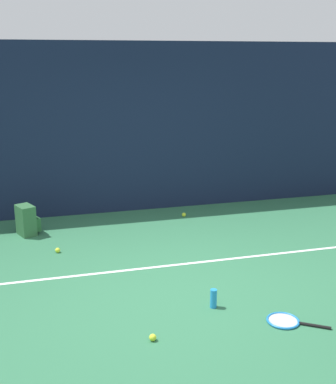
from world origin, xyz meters
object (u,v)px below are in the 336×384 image
tennis_ball_near_player (153,337)px  tennis_racket (286,321)px  backpack (27,221)px  tennis_ball_by_fence (58,250)px  water_bottle (213,298)px  tennis_ball_mid_court (184,215)px

tennis_ball_near_player → tennis_racket: bearing=-1.0°
backpack → tennis_ball_near_player: 3.39m
tennis_ball_by_fence → water_bottle: size_ratio=0.33×
tennis_ball_by_fence → water_bottle: 2.43m
tennis_racket → tennis_ball_mid_court: 3.42m
water_bottle → tennis_ball_mid_court: bearing=78.9°
tennis_racket → backpack: backpack is taller
tennis_ball_near_player → tennis_ball_by_fence: 2.48m
tennis_ball_mid_court → water_bottle: water_bottle is taller
backpack → tennis_ball_by_fence: backpack is taller
tennis_ball_mid_court → water_bottle: (-0.58, -2.96, 0.07)m
backpack → tennis_racket: bearing=-166.2°
tennis_racket → tennis_ball_by_fence: (-2.05, 2.40, 0.02)m
tennis_racket → water_bottle: bearing=-4.7°
backpack → tennis_ball_by_fence: size_ratio=6.67×
tennis_ball_near_player → tennis_ball_mid_court: size_ratio=1.00×
tennis_ball_mid_court → tennis_ball_near_player: bearing=-111.4°
tennis_racket → tennis_ball_by_fence: bearing=-15.5°
tennis_ball_mid_court → tennis_ball_by_fence: bearing=-153.5°
tennis_ball_near_player → water_bottle: bearing=30.7°
tennis_ball_mid_court → tennis_racket: bearing=-90.0°
tennis_racket → tennis_ball_by_fence: tennis_ball_by_fence is taller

